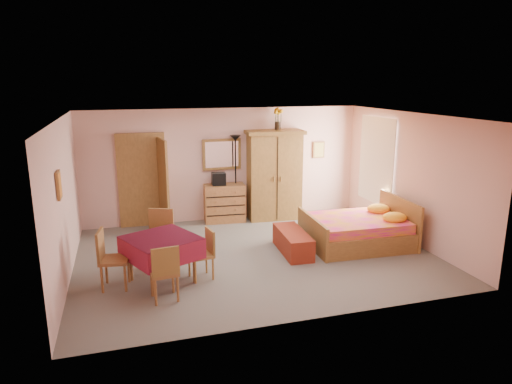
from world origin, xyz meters
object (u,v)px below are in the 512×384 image
object	(u,v)px
stereo	(219,179)
wardrobe	(274,175)
bench	(293,242)
chair_north	(159,239)
wall_mirror	(222,154)
chair_south	(164,272)
chair_west	(114,259)
bed	(357,223)
floor_lamp	(236,178)
dining_table	(162,259)
sunflower_vase	(278,119)
chair_east	(201,255)
chest_of_drawers	(225,203)

from	to	relation	value
stereo	wardrobe	distance (m)	1.32
bench	chair_north	world-z (taller)	chair_north
bench	wall_mirror	bearing A→B (deg)	107.89
chair_south	chair_west	bearing A→B (deg)	132.71
wall_mirror	chair_south	xyz separation A→B (m)	(-1.73, -3.77, -1.11)
stereo	chair_south	distance (m)	3.94
bed	chair_north	xyz separation A→B (m)	(-3.87, 0.05, 0.04)
floor_lamp	dining_table	xyz separation A→B (m)	(-1.99, -2.99, -0.62)
floor_lamp	chair_south	xyz separation A→B (m)	(-2.02, -3.64, -0.55)
stereo	floor_lamp	bearing A→B (deg)	11.29
bench	chair_west	bearing A→B (deg)	-168.94
wardrobe	sunflower_vase	bearing A→B (deg)	46.33
wall_mirror	bench	xyz separation A→B (m)	(0.81, -2.51, -1.34)
stereo	chair_west	size ratio (longest dim) A/B	0.32
chair_west	chair_east	bearing A→B (deg)	97.88
chest_of_drawers	floor_lamp	distance (m)	0.64
chair_south	wall_mirror	bearing A→B (deg)	59.73
chest_of_drawers	stereo	world-z (taller)	stereo
bed	floor_lamp	bearing A→B (deg)	131.31
sunflower_vase	wall_mirror	bearing A→B (deg)	171.79
chair_west	dining_table	bearing A→B (deg)	101.14
wardrobe	wall_mirror	bearing A→B (deg)	170.43
floor_lamp	chair_south	bearing A→B (deg)	-119.01
floor_lamp	wardrobe	size ratio (longest dim) A/B	0.95
sunflower_vase	wardrobe	bearing A→B (deg)	-137.73
chair_east	bed	bearing A→B (deg)	-87.89
chair_south	chair_west	world-z (taller)	chair_west
dining_table	sunflower_vase	bearing A→B (deg)	44.49
wardrobe	bed	size ratio (longest dim) A/B	1.06
floor_lamp	wardrobe	xyz separation A→B (m)	(0.89, -0.16, 0.05)
chair_east	bench	bearing A→B (deg)	-80.54
dining_table	chair_north	bearing A→B (deg)	89.31
wall_mirror	sunflower_vase	bearing A→B (deg)	-10.01
wall_mirror	chair_south	size ratio (longest dim) A/B	1.02
floor_lamp	bench	size ratio (longest dim) A/B	1.60
wall_mirror	chair_north	distance (m)	3.14
chair_south	bed	bearing A→B (deg)	12.65
stereo	bed	world-z (taller)	stereo
wall_mirror	chair_west	world-z (taller)	wall_mirror
wardrobe	sunflower_vase	world-z (taller)	sunflower_vase
wardrobe	chair_south	xyz separation A→B (m)	(-2.91, -3.49, -0.60)
bench	chest_of_drawers	bearing A→B (deg)	109.41
floor_lamp	bench	bearing A→B (deg)	-77.69
stereo	bed	xyz separation A→B (m)	(2.31, -2.26, -0.56)
chair_east	floor_lamp	bearing A→B (deg)	-34.20
bench	dining_table	bearing A→B (deg)	-166.30
wardrobe	chair_west	xyz separation A→B (m)	(-3.62, -2.86, -0.57)
sunflower_vase	dining_table	distance (m)	4.63
chest_of_drawers	stereo	distance (m)	0.60
chair_north	bed	bearing A→B (deg)	-159.19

